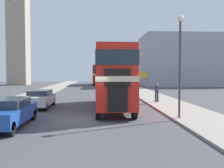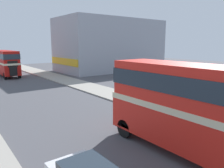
% 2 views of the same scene
% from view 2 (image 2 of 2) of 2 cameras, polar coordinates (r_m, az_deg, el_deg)
% --- Properties ---
extents(double_decker_bus, '(2.44, 10.53, 4.43)m').
position_cam_2_polar(double_decker_bus, '(10.52, 23.40, -5.49)').
color(double_decker_bus, red).
rests_on(double_decker_bus, ground_plane).
extents(bus_distant, '(2.41, 10.57, 4.23)m').
position_cam_2_polar(bus_distant, '(41.10, -26.19, 5.44)').
color(bus_distant, '#B2140F').
rests_on(bus_distant, ground_plane).
extents(pedestrian_walking, '(0.33, 0.33, 1.62)m').
position_cam_2_polar(pedestrian_walking, '(15.86, 20.89, -6.06)').
color(pedestrian_walking, '#282833').
rests_on(pedestrian_walking, sidewalk_right).
extents(shop_building_block, '(21.15, 11.00, 10.16)m').
position_cam_2_polar(shop_building_block, '(45.63, -0.35, 10.12)').
color(shop_building_block, '#999EA8').
rests_on(shop_building_block, ground_plane).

